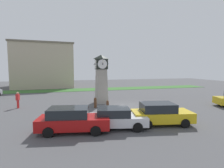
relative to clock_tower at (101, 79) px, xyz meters
The scene contains 10 objects.
ground_plane 4.45m from the clock_tower, 45.67° to the right, with size 84.97×84.97×0.00m, color #4C4C4F.
clock_tower is the anchor object (origin of this frame).
bollard_near_tower 3.48m from the clock_tower, 115.67° to the right, with size 0.29×0.29×1.08m.
bollard_mid_row 4.07m from the clock_tower, 90.74° to the right, with size 0.26×0.26×0.89m.
car_navy_sedan 9.77m from the clock_tower, 112.77° to the right, with size 4.75×2.54×1.59m.
car_near_tower 9.13m from the clock_tower, 94.88° to the right, with size 4.23×2.59×1.41m.
car_by_building 9.50m from the clock_tower, 73.78° to the right, with size 4.54×2.66×1.59m.
pedestrian_near_bench 9.07m from the clock_tower, behind, with size 0.32×0.44×1.68m.
warehouse_blue_far 23.30m from the clock_tower, 112.03° to the left, with size 13.02×12.68×9.30m.
grass_verge_far 13.43m from the clock_tower, 92.43° to the left, with size 50.98×4.45×0.04m, color #386B2D.
Camera 1 is at (-6.46, -17.63, 4.11)m, focal length 28.00 mm.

